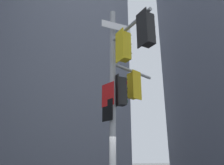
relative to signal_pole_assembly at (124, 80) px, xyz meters
name	(u,v)px	position (x,y,z in m)	size (l,w,h in m)	color
building_mid_block	(64,25)	(-2.31, 21.71, 16.00)	(14.86, 14.86, 40.76)	slate
signal_pole_assembly	(124,80)	(0.00, 0.00, 0.00)	(2.47, 3.33, 7.34)	#9EA0A3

